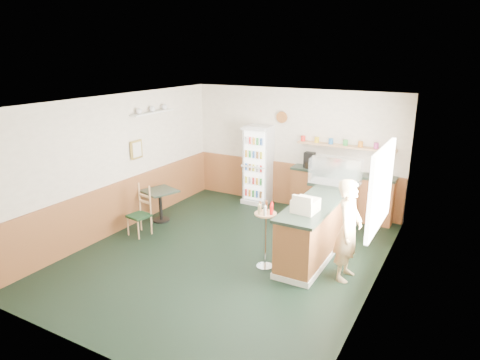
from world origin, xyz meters
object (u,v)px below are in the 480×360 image
Objects in this scene: cafe_chair at (141,209)px; shopkeeper at (348,230)px; drinks_fridge at (258,165)px; display_case at (335,173)px; condiment_stand at (265,227)px; cafe_table at (160,199)px; cash_register at (306,205)px.

shopkeeper is at bearing 12.54° from cafe_chair.
drinks_fridge reaches higher than display_case.
condiment_stand is at bearing 105.85° from shopkeeper.
cafe_table is 0.79× the size of cafe_chair.
cafe_table is at bearing 175.97° from cash_register.
shopkeeper reaches higher than condiment_stand.
condiment_stand is 2.93m from cafe_table.
cafe_table is (-3.40, -1.08, -0.79)m from display_case.
drinks_fridge is at bearing 58.66° from cafe_table.
display_case is at bearing 17.55° from cafe_table.
display_case is 0.83× the size of condiment_stand.
drinks_fridge is 3.24m from condiment_stand.
condiment_stand is 1.13× the size of cafe_chair.
display_case is 1.74m from shopkeeper.
cafe_table is at bearing 85.94° from shopkeeper.
cafe_chair is at bearing -172.36° from cash_register.
shopkeeper is 4.02m from cafe_chair.
drinks_fridge is at bearing 50.73° from shopkeeper.
cafe_table is (-3.40, 0.49, -0.63)m from cash_register.
shopkeeper reaches higher than cafe_table.
drinks_fridge is 3.80m from shopkeeper.
display_case is at bearing -24.78° from drinks_fridge.
shopkeeper is at bearing -65.41° from display_case.
shopkeeper reaches higher than cafe_chair.
cash_register is at bearing -50.05° from drinks_fridge.
drinks_fridge is 2.46m from cafe_table.
cafe_chair is (-4.00, -0.24, -0.30)m from shopkeeper.
cash_register is at bearing -8.27° from cafe_table.
cafe_chair is at bearing 178.48° from condiment_stand.
cafe_chair is at bearing -112.85° from drinks_fridge.
cash_register is at bearing 95.50° from shopkeeper.
cash_register is 0.24× the size of shopkeeper.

